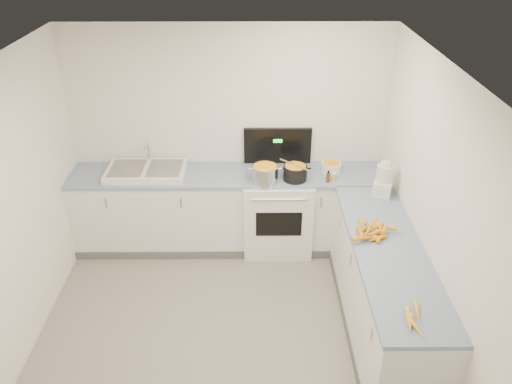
{
  "coord_description": "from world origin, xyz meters",
  "views": [
    {
      "loc": [
        0.27,
        -3.17,
        3.5
      ],
      "look_at": [
        0.3,
        1.1,
        1.05
      ],
      "focal_mm": 35.0,
      "sensor_mm": 36.0,
      "label": 1
    }
  ],
  "objects_px": {
    "mixing_bowl": "(331,167)",
    "food_processor": "(384,181)",
    "spice_jar": "(334,177)",
    "stove": "(277,210)",
    "black_pot": "(295,174)",
    "sink": "(146,171)",
    "extract_bottle": "(328,177)",
    "steel_pot": "(265,175)"
  },
  "relations": [
    {
      "from": "sink",
      "to": "stove",
      "type": "bearing_deg",
      "value": -0.62
    },
    {
      "from": "mixing_bowl",
      "to": "extract_bottle",
      "type": "xyz_separation_m",
      "value": [
        -0.07,
        -0.24,
        0.0
      ]
    },
    {
      "from": "sink",
      "to": "steel_pot",
      "type": "distance_m",
      "value": 1.31
    },
    {
      "from": "black_pot",
      "to": "sink",
      "type": "bearing_deg",
      "value": 175.05
    },
    {
      "from": "spice_jar",
      "to": "black_pot",
      "type": "bearing_deg",
      "value": 175.67
    },
    {
      "from": "steel_pot",
      "to": "black_pot",
      "type": "relative_size",
      "value": 1.1
    },
    {
      "from": "sink",
      "to": "spice_jar",
      "type": "height_order",
      "value": "sink"
    },
    {
      "from": "spice_jar",
      "to": "food_processor",
      "type": "bearing_deg",
      "value": -32.41
    },
    {
      "from": "steel_pot",
      "to": "food_processor",
      "type": "relative_size",
      "value": 0.76
    },
    {
      "from": "stove",
      "to": "food_processor",
      "type": "distance_m",
      "value": 1.29
    },
    {
      "from": "mixing_bowl",
      "to": "food_processor",
      "type": "relative_size",
      "value": 0.61
    },
    {
      "from": "steel_pot",
      "to": "mixing_bowl",
      "type": "relative_size",
      "value": 1.26
    },
    {
      "from": "stove",
      "to": "spice_jar",
      "type": "height_order",
      "value": "stove"
    },
    {
      "from": "sink",
      "to": "black_pot",
      "type": "xyz_separation_m",
      "value": [
        1.62,
        -0.14,
        0.03
      ]
    },
    {
      "from": "black_pot",
      "to": "extract_bottle",
      "type": "relative_size",
      "value": 2.31
    },
    {
      "from": "stove",
      "to": "black_pot",
      "type": "distance_m",
      "value": 0.58
    },
    {
      "from": "sink",
      "to": "black_pot",
      "type": "distance_m",
      "value": 1.63
    },
    {
      "from": "stove",
      "to": "steel_pot",
      "type": "height_order",
      "value": "stove"
    },
    {
      "from": "mixing_bowl",
      "to": "extract_bottle",
      "type": "height_order",
      "value": "extract_bottle"
    },
    {
      "from": "food_processor",
      "to": "steel_pot",
      "type": "bearing_deg",
      "value": 167.16
    },
    {
      "from": "stove",
      "to": "black_pot",
      "type": "xyz_separation_m",
      "value": [
        0.17,
        -0.12,
        0.54
      ]
    },
    {
      "from": "stove",
      "to": "spice_jar",
      "type": "distance_m",
      "value": 0.79
    },
    {
      "from": "extract_bottle",
      "to": "spice_jar",
      "type": "distance_m",
      "value": 0.07
    },
    {
      "from": "sink",
      "to": "food_processor",
      "type": "xyz_separation_m",
      "value": [
        2.49,
        -0.46,
        0.12
      ]
    },
    {
      "from": "mixing_bowl",
      "to": "food_processor",
      "type": "height_order",
      "value": "food_processor"
    },
    {
      "from": "stove",
      "to": "extract_bottle",
      "type": "distance_m",
      "value": 0.76
    },
    {
      "from": "steel_pot",
      "to": "extract_bottle",
      "type": "relative_size",
      "value": 2.54
    },
    {
      "from": "sink",
      "to": "spice_jar",
      "type": "bearing_deg",
      "value": -4.83
    },
    {
      "from": "food_processor",
      "to": "sink",
      "type": "bearing_deg",
      "value": 169.53
    },
    {
      "from": "stove",
      "to": "mixing_bowl",
      "type": "distance_m",
      "value": 0.78
    },
    {
      "from": "stove",
      "to": "extract_bottle",
      "type": "xyz_separation_m",
      "value": [
        0.52,
        -0.18,
        0.52
      ]
    },
    {
      "from": "stove",
      "to": "mixing_bowl",
      "type": "xyz_separation_m",
      "value": [
        0.59,
        0.06,
        0.52
      ]
    },
    {
      "from": "extract_bottle",
      "to": "spice_jar",
      "type": "height_order",
      "value": "extract_bottle"
    },
    {
      "from": "sink",
      "to": "mixing_bowl",
      "type": "xyz_separation_m",
      "value": [
        2.04,
        0.04,
        0.01
      ]
    },
    {
      "from": "sink",
      "to": "steel_pot",
      "type": "bearing_deg",
      "value": -8.25
    },
    {
      "from": "steel_pot",
      "to": "black_pot",
      "type": "xyz_separation_m",
      "value": [
        0.32,
        0.05,
        -0.01
      ]
    },
    {
      "from": "sink",
      "to": "steel_pot",
      "type": "height_order",
      "value": "sink"
    },
    {
      "from": "stove",
      "to": "food_processor",
      "type": "xyz_separation_m",
      "value": [
        1.04,
        -0.44,
        0.62
      ]
    },
    {
      "from": "black_pot",
      "to": "food_processor",
      "type": "relative_size",
      "value": 0.7
    },
    {
      "from": "steel_pot",
      "to": "extract_bottle",
      "type": "xyz_separation_m",
      "value": [
        0.67,
        -0.01,
        -0.03
      ]
    },
    {
      "from": "black_pot",
      "to": "mixing_bowl",
      "type": "relative_size",
      "value": 1.15
    },
    {
      "from": "stove",
      "to": "extract_bottle",
      "type": "height_order",
      "value": "stove"
    }
  ]
}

